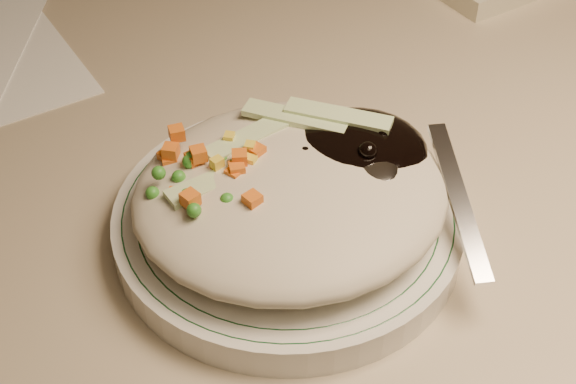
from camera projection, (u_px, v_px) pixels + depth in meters
name	position (u px, v px, depth m)	size (l,w,h in m)	color
desk	(318.00, 225.00, 0.80)	(1.40, 0.70, 0.74)	tan
plate	(288.00, 222.00, 0.50)	(0.22, 0.22, 0.02)	silver
plate_rim	(288.00, 211.00, 0.50)	(0.21, 0.21, 0.00)	#144723
meal	(295.00, 184.00, 0.48)	(0.20, 0.19, 0.05)	#BCB298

